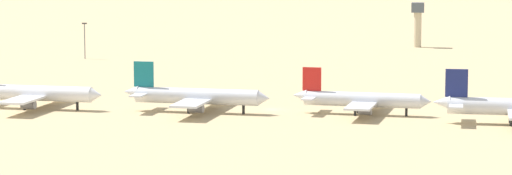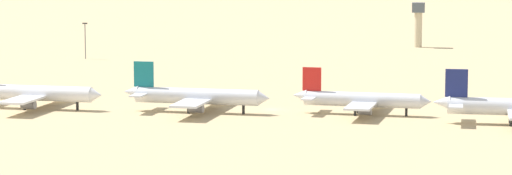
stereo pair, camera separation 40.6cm
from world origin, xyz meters
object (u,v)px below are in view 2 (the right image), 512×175
Objects in this scene: parked_jet_teal_2 at (195,96)px; control_tower at (418,20)px; light_pole_mid at (85,38)px; parked_jet_red_1 at (32,93)px; parked_jet_red_3 at (361,100)px.

control_tower is (50.02, 197.17, 6.97)m from parked_jet_teal_2.
parked_jet_teal_2 is at bearing -60.98° from light_pole_mid.
control_tower reaches higher than light_pole_mid.
parked_jet_red_1 reaches higher than parked_jet_red_3.
parked_jet_red_1 is 1.00× the size of parked_jet_teal_2.
parked_jet_teal_2 is 2.87× the size of light_pole_mid.
parked_jet_red_1 is 1.09× the size of parked_jet_red_3.
control_tower reaches higher than parked_jet_red_3.
parked_jet_teal_2 is at bearing -104.23° from control_tower.
control_tower is 139.45m from light_pole_mid.
parked_jet_teal_2 is 41.88m from parked_jet_red_3.
parked_jet_red_3 is at bearing -47.81° from light_pole_mid.
parked_jet_red_3 is (85.02, 4.28, -0.34)m from parked_jet_red_1.
parked_jet_teal_2 is (43.28, 0.89, 0.02)m from parked_jet_red_1.
control_tower is at bearing 79.03° from parked_jet_teal_2.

